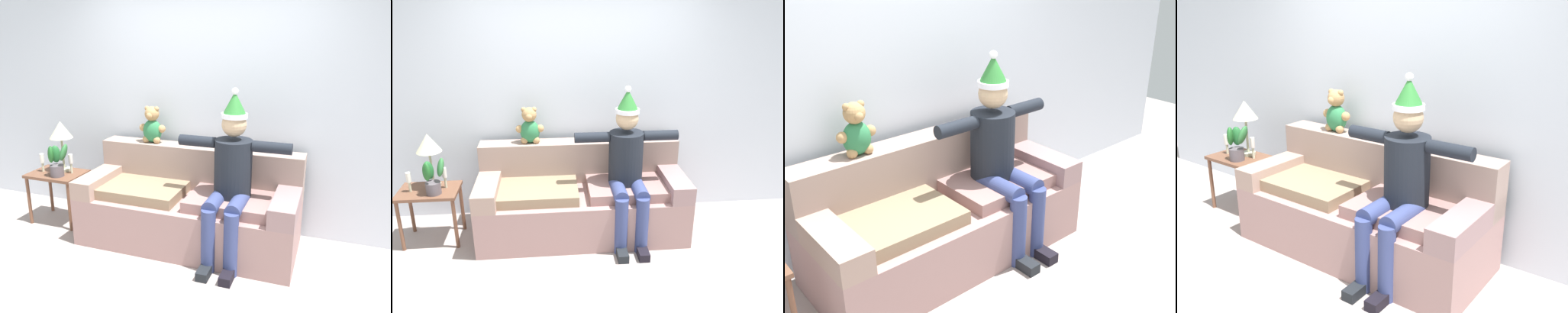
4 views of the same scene
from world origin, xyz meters
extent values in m
plane|color=#A69790|center=(0.00, 0.00, 0.00)|extent=(10.00, 10.00, 0.00)
cube|color=silver|center=(0.00, 1.55, 1.35)|extent=(7.00, 0.10, 2.70)
cube|color=gray|center=(0.00, 0.99, 0.24)|extent=(2.09, 0.86, 0.47)
cube|color=gray|center=(0.00, 1.30, 0.69)|extent=(2.09, 0.24, 0.44)
cube|color=gray|center=(-0.93, 0.99, 0.56)|extent=(0.22, 0.86, 0.18)
cube|color=gray|center=(0.93, 0.99, 0.56)|extent=(0.22, 0.86, 0.18)
cube|color=#8C7458|center=(-0.47, 0.94, 0.52)|extent=(0.84, 0.60, 0.10)
cube|color=gray|center=(0.47, 0.94, 0.52)|extent=(0.84, 0.60, 0.10)
cylinder|color=black|center=(0.44, 0.97, 0.83)|extent=(0.34, 0.34, 0.52)
sphere|color=tan|center=(0.44, 0.97, 1.23)|extent=(0.22, 0.22, 0.22)
cylinder|color=white|center=(0.44, 0.97, 1.31)|extent=(0.23, 0.23, 0.04)
cone|color=#2C7530|center=(0.44, 0.97, 1.42)|extent=(0.21, 0.21, 0.20)
sphere|color=white|center=(0.44, 0.97, 1.52)|extent=(0.06, 0.06, 0.06)
cylinder|color=navy|center=(0.34, 0.77, 0.57)|extent=(0.14, 0.40, 0.14)
cylinder|color=navy|center=(0.34, 0.57, 0.29)|extent=(0.13, 0.13, 0.57)
cube|color=black|center=(0.34, 0.49, 0.04)|extent=(0.10, 0.24, 0.08)
cylinder|color=navy|center=(0.54, 0.77, 0.57)|extent=(0.14, 0.40, 0.14)
cylinder|color=navy|center=(0.54, 0.57, 0.29)|extent=(0.13, 0.13, 0.57)
cube|color=black|center=(0.54, 0.49, 0.04)|extent=(0.10, 0.24, 0.08)
cylinder|color=black|center=(0.10, 0.97, 1.05)|extent=(0.34, 0.10, 0.10)
cylinder|color=black|center=(0.78, 0.97, 1.05)|extent=(0.34, 0.10, 0.10)
ellipsoid|color=#2C7746|center=(-0.51, 1.30, 1.03)|extent=(0.20, 0.16, 0.24)
sphere|color=#AA8252|center=(-0.51, 1.30, 1.21)|extent=(0.15, 0.15, 0.15)
sphere|color=#AA8252|center=(-0.51, 1.24, 1.20)|extent=(0.07, 0.07, 0.07)
sphere|color=#AA8252|center=(-0.56, 1.30, 1.26)|extent=(0.05, 0.05, 0.05)
sphere|color=#AA8252|center=(-0.46, 1.30, 1.26)|extent=(0.05, 0.05, 0.05)
sphere|color=#AA8252|center=(-0.62, 1.30, 1.06)|extent=(0.08, 0.08, 0.08)
sphere|color=#AA8252|center=(-0.57, 1.27, 0.94)|extent=(0.08, 0.08, 0.08)
sphere|color=#AA8252|center=(-0.41, 1.30, 1.06)|extent=(0.08, 0.08, 0.08)
sphere|color=#AA8252|center=(-0.45, 1.27, 0.94)|extent=(0.08, 0.08, 0.08)
cube|color=brown|center=(-1.51, 0.98, 0.54)|extent=(0.58, 0.41, 0.03)
cylinder|color=brown|center=(-1.77, 0.81, 0.26)|extent=(0.04, 0.04, 0.53)
cylinder|color=brown|center=(-1.25, 0.81, 0.26)|extent=(0.04, 0.04, 0.53)
cylinder|color=brown|center=(-1.77, 1.16, 0.26)|extent=(0.04, 0.04, 0.53)
cylinder|color=brown|center=(-1.25, 1.16, 0.26)|extent=(0.04, 0.04, 0.53)
cylinder|color=#B1B497|center=(-1.48, 1.07, 0.57)|extent=(0.14, 0.14, 0.03)
cylinder|color=#B7B897|center=(-1.48, 1.07, 0.76)|extent=(0.02, 0.02, 0.34)
cone|color=beige|center=(-1.48, 1.07, 1.02)|extent=(0.24, 0.24, 0.18)
cylinder|color=#574F55|center=(-1.44, 0.89, 0.62)|extent=(0.14, 0.14, 0.12)
ellipsoid|color=#2A6532|center=(-1.35, 0.92, 0.82)|extent=(0.11, 0.18, 0.21)
ellipsoid|color=#22632E|center=(-1.47, 0.94, 0.78)|extent=(0.14, 0.12, 0.19)
ellipsoid|color=#1F5C24|center=(-1.47, 0.86, 0.80)|extent=(0.12, 0.12, 0.19)
cylinder|color=beige|center=(-1.68, 0.96, 0.61)|extent=(0.02, 0.02, 0.10)
cylinder|color=white|center=(-1.68, 0.96, 0.71)|extent=(0.04, 0.04, 0.10)
cylinder|color=beige|center=(-1.35, 1.02, 0.61)|extent=(0.02, 0.02, 0.11)
cylinder|color=silver|center=(-1.35, 1.02, 0.72)|extent=(0.04, 0.04, 0.10)
camera|label=1|loc=(1.27, -2.36, 1.97)|focal=36.82mm
camera|label=2|loc=(-0.30, -2.77, 2.31)|focal=37.57mm
camera|label=3|loc=(-1.88, -1.59, 2.25)|focal=44.77mm
camera|label=4|loc=(2.10, -1.75, 2.00)|focal=42.45mm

